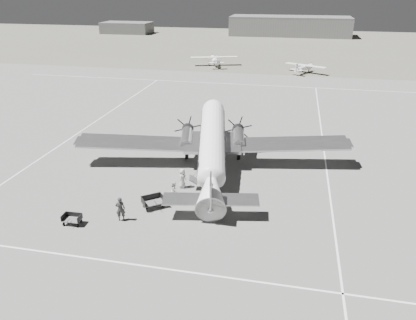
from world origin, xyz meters
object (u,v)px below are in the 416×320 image
object	(u,v)px
light_plane_right	(304,69)
ramp_agent	(175,190)
light_plane_left	(214,61)
ground_crew	(120,209)
dc3_airliner	(212,147)
baggage_cart_near	(153,202)
shed_secondary	(127,28)
hangar_main	(290,26)
passenger	(182,178)
baggage_cart_far	(72,219)

from	to	relation	value
light_plane_right	ramp_agent	xyz separation A→B (m)	(-11.30, -57.69, -0.14)
light_plane_left	ground_crew	size ratio (longest dim) A/B	5.31
dc3_airliner	light_plane_left	distance (m)	56.98
baggage_cart_near	dc3_airliner	bearing A→B (deg)	27.42
shed_secondary	light_plane_left	distance (m)	73.27
hangar_main	light_plane_right	bearing A→B (deg)	-85.76
baggage_cart_near	passenger	bearing A→B (deg)	32.12
shed_secondary	baggage_cart_far	distance (m)	133.83
dc3_airliner	ramp_agent	bearing A→B (deg)	-120.61
shed_secondary	baggage_cart_near	size ratio (longest dim) A/B	9.75
light_plane_left	baggage_cart_far	size ratio (longest dim) A/B	7.30
dc3_airliner	baggage_cart_far	xyz separation A→B (m)	(-8.81, -11.54, -2.26)
ground_crew	shed_secondary	bearing A→B (deg)	-88.93
shed_secondary	light_plane_right	xyz separation A→B (m)	(64.96, -61.98, -1.06)
ramp_agent	ground_crew	bearing A→B (deg)	150.21
hangar_main	ramp_agent	distance (m)	124.86
ground_crew	passenger	xyz separation A→B (m)	(3.26, 6.47, -0.09)
light_plane_left	baggage_cart_far	distance (m)	67.49
light_plane_left	passenger	bearing A→B (deg)	-99.17
shed_secondary	baggage_cart_far	size ratio (longest dim) A/B	12.13
light_plane_left	ramp_agent	distance (m)	62.44
ramp_agent	dc3_airliner	bearing A→B (deg)	-13.27
ground_crew	hangar_main	bearing A→B (deg)	-115.31
hangar_main	baggage_cart_far	size ratio (longest dim) A/B	28.30
hangar_main	baggage_cart_near	distance (m)	126.82
baggage_cart_far	ground_crew	xyz separation A→B (m)	(3.50, 1.34, 0.60)
light_plane_left	baggage_cart_near	world-z (taller)	light_plane_left
passenger	baggage_cart_near	bearing A→B (deg)	176.67
shed_secondary	baggage_cart_far	xyz separation A→B (m)	(46.99, -125.30, -1.58)
hangar_main	light_plane_left	size ratio (longest dim) A/B	3.88
hangar_main	baggage_cart_near	size ratio (longest dim) A/B	22.75
hangar_main	shed_secondary	xyz separation A→B (m)	(-60.00, -5.00, -1.30)
baggage_cart_far	passenger	size ratio (longest dim) A/B	0.80
shed_secondary	light_plane_right	distance (m)	89.79
light_plane_right	ramp_agent	bearing A→B (deg)	-73.18
shed_secondary	passenger	bearing A→B (deg)	-65.41
passenger	ramp_agent	bearing A→B (deg)	-166.75
hangar_main	dc3_airliner	world-z (taller)	hangar_main
ramp_agent	passenger	xyz separation A→B (m)	(0.10, 2.19, 0.12)
hangar_main	light_plane_left	world-z (taller)	hangar_main
hangar_main	light_plane_left	bearing A→B (deg)	-103.45
light_plane_left	passenger	xyz separation A→B (m)	(8.80, -59.64, -0.20)
light_plane_right	baggage_cart_near	distance (m)	60.91
baggage_cart_near	baggage_cart_far	bearing A→B (deg)	176.35
light_plane_left	hangar_main	bearing A→B (deg)	58.99
baggage_cart_far	light_plane_left	bearing A→B (deg)	90.17
light_plane_right	ramp_agent	distance (m)	58.79
light_plane_left	light_plane_right	size ratio (longest dim) A/B	1.19
dc3_airliner	light_plane_right	world-z (taller)	dc3_airliner
ramp_agent	passenger	size ratio (longest dim) A/B	0.87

